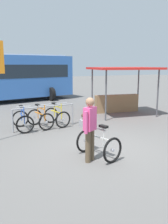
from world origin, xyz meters
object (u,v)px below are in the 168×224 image
at_px(market_stall, 121,86).
at_px(racked_bike_orange, 40,118).
at_px(featured_bicycle, 95,139).
at_px(racked_bike_yellow, 57,116).
at_px(person_with_featured_bike, 90,127).
at_px(racked_bike_blue, 23,121).

bearing_deg(market_stall, racked_bike_orange, -169.12).
distance_m(racked_bike_orange, featured_bicycle, 3.59).
height_order(racked_bike_yellow, person_with_featured_bike, person_with_featured_bike).
relative_size(racked_bike_orange, racked_bike_yellow, 0.99).
distance_m(person_with_featured_bike, market_stall, 6.36).
bearing_deg(racked_bike_yellow, person_with_featured_bike, -98.72).
height_order(racked_bike_orange, person_with_featured_bike, person_with_featured_bike).
height_order(racked_bike_blue, racked_bike_yellow, same).
bearing_deg(racked_bike_yellow, featured_bicycle, -94.67).
bearing_deg(racked_bike_orange, person_with_featured_bike, -88.41).
distance_m(racked_bike_orange, person_with_featured_bike, 3.86).
bearing_deg(featured_bicycle, racked_bike_blue, 107.40).
relative_size(racked_bike_blue, person_with_featured_bike, 0.69).
height_order(person_with_featured_bike, market_stall, market_stall).
bearing_deg(person_with_featured_bike, racked_bike_orange, 91.59).
bearing_deg(racked_bike_blue, featured_bicycle, -72.60).
relative_size(racked_bike_yellow, market_stall, 0.34).
xyz_separation_m(racked_bike_orange, market_stall, (4.40, 0.85, 1.03)).
xyz_separation_m(featured_bicycle, market_stall, (4.00, 4.41, 0.91)).
bearing_deg(racked_bike_blue, racked_bike_orange, 3.77).
distance_m(racked_bike_orange, market_stall, 4.60).
bearing_deg(featured_bicycle, market_stall, 47.79).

